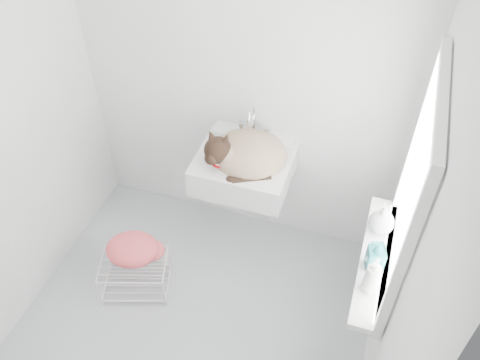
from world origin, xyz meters
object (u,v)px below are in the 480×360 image
(sink, at_px, (244,157))
(cat, at_px, (245,154))
(wire_rack, at_px, (135,273))
(bottle_c, at_px, (379,230))
(bottle_a, at_px, (369,289))
(bottle_b, at_px, (373,266))

(sink, xyz_separation_m, cat, (0.01, -0.02, 0.04))
(sink, height_order, wire_rack, sink)
(wire_rack, bearing_deg, cat, 44.79)
(sink, relative_size, bottle_c, 3.36)
(bottle_a, height_order, bottle_c, bottle_a)
(sink, distance_m, bottle_c, 0.96)
(sink, xyz_separation_m, wire_rack, (-0.58, -0.61, -0.70))
(sink, height_order, bottle_a, sink)
(wire_rack, xyz_separation_m, bottle_a, (1.48, -0.15, 0.70))
(bottle_b, bearing_deg, bottle_a, -90.00)
(bottle_a, distance_m, bottle_c, 0.41)
(cat, distance_m, bottle_b, 1.06)
(sink, relative_size, bottle_a, 3.09)
(bottle_a, relative_size, bottle_c, 1.09)
(bottle_b, height_order, bottle_c, bottle_b)
(bottle_c, bearing_deg, wire_rack, -170.02)
(sink, bearing_deg, bottle_b, -34.04)
(cat, height_order, bottle_a, cat)
(cat, bearing_deg, wire_rack, -146.98)
(bottle_b, bearing_deg, sink, 145.96)
(bottle_b, bearing_deg, bottle_c, 90.00)
(bottle_b, bearing_deg, wire_rack, -179.99)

